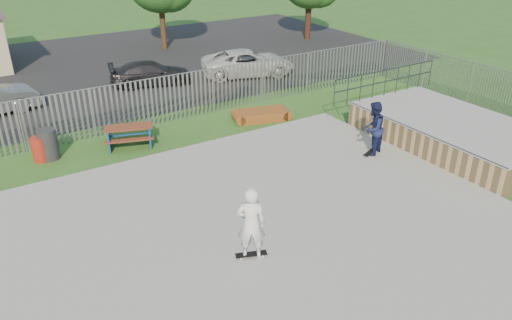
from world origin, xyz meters
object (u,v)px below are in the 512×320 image
funbox (261,115)px  car_dark (151,73)px  trash_bin_red (40,149)px  skater_white (251,224)px  skater_navy (373,129)px  picnic_table (129,135)px  trash_bin_grey (48,144)px  car_white (248,63)px

funbox → car_dark: 7.46m
trash_bin_red → skater_white: skater_white is taller
funbox → skater_navy: size_ratio=1.16×
picnic_table → skater_white: bearing=-71.4°
funbox → car_dark: bearing=123.1°
skater_navy → skater_white: bearing=1.2°
trash_bin_grey → skater_white: size_ratio=0.57×
car_dark → skater_white: 15.61m
car_dark → skater_navy: 12.87m
trash_bin_red → trash_bin_grey: trash_bin_grey is taller
picnic_table → trash_bin_grey: trash_bin_grey is taller
picnic_table → skater_navy: skater_navy is taller
trash_bin_grey → skater_white: bearing=-71.3°
picnic_table → trash_bin_red: bearing=-168.2°
picnic_table → skater_white: size_ratio=1.09×
trash_bin_red → skater_navy: bearing=-30.7°
trash_bin_grey → car_dark: bearing=45.0°
picnic_table → trash_bin_grey: 2.87m
picnic_table → skater_navy: 9.06m
car_dark → skater_navy: skater_navy is taller
skater_white → picnic_table: bearing=-58.4°
trash_bin_grey → skater_navy: 11.56m
trash_bin_red → car_white: car_white is taller
trash_bin_red → trash_bin_grey: bearing=1.8°
car_white → skater_white: size_ratio=2.55×
trash_bin_grey → car_white: bearing=24.2°
funbox → trash_bin_grey: 8.56m
skater_navy → skater_white: (-6.82, -2.87, 0.00)m
skater_white → skater_navy: bearing=-126.7°
picnic_table → funbox: size_ratio=0.94×
car_white → skater_navy: 11.29m
trash_bin_red → trash_bin_grey: size_ratio=0.80×
trash_bin_red → car_dark: size_ratio=0.22×
trash_bin_red → car_white: bearing=23.6°
car_white → skater_white: (-8.40, -14.04, 0.41)m
skater_navy → picnic_table: bearing=-60.9°
funbox → trash_bin_red: trash_bin_red is taller
picnic_table → car_white: car_white is taller
skater_white → trash_bin_red: bearing=-39.0°
funbox → car_dark: (-2.19, 7.12, 0.41)m
picnic_table → skater_white: 8.62m
funbox → skater_navy: skater_navy is taller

